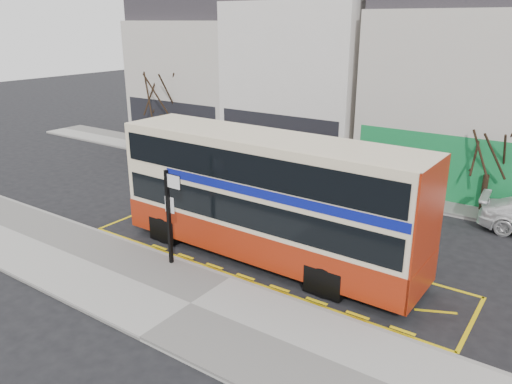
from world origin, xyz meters
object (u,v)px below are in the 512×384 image
Objects in this scene: car_grey at (358,191)px; double_decker_bus at (267,197)px; street_tree_right at (492,142)px; street_tree_left at (159,83)px; car_silver at (197,155)px; bus_stop_post at (170,209)px.

double_decker_bus is at bearing -176.94° from car_grey.
double_decker_bus is 2.45× the size of car_grey.
street_tree_right is at bearing 60.88° from double_decker_bus.
street_tree_left is at bearing 88.14° from car_grey.
street_tree_right reaches higher than car_silver.
bus_stop_post is 16.57m from street_tree_left.
bus_stop_post is (-2.28, -2.37, -0.22)m from double_decker_bus.
double_decker_bus is 1.74× the size of street_tree_left.
car_grey is 0.97× the size of street_tree_right.
street_tree_right is at bearing 0.26° from street_tree_left.
double_decker_bus is 10.59m from street_tree_right.
double_decker_bus is 3.30m from bus_stop_post.
bus_stop_post is at bearing -132.96° from double_decker_bus.
car_grey is at bearing -153.38° from street_tree_right.
street_tree_right reaches higher than bus_stop_post.
double_decker_bus is at bearing -146.56° from car_silver.
street_tree_left reaches higher than car_grey.
car_grey is (10.30, -0.80, 0.06)m from car_silver.
car_grey is 15.18m from street_tree_left.
car_grey is 0.71× the size of street_tree_left.
car_silver is at bearing 92.70° from car_grey.
street_tree_right reaches higher than car_grey.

